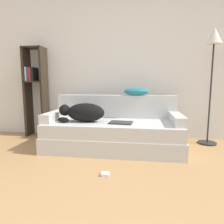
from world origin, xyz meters
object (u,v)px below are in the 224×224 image
Objects in this scene: floor_lamp at (213,53)px; power_adapter at (105,174)px; couch at (113,135)px; laptop at (121,123)px; bookshelf at (35,87)px; dog at (83,112)px; throw_pillow at (136,92)px.

power_adapter is (-1.39, -1.31, -1.37)m from floor_lamp.
couch is 0.88m from power_adapter.
bookshelf reaches higher than laptop.
dog reaches higher than laptop.
laptop is at bearing -23.18° from bookshelf.
dog is at bearing -150.78° from throw_pillow.
dog is 8.21× the size of power_adapter.
dog is 1.74× the size of throw_pillow.
couch is 23.88× the size of power_adapter.
power_adapter is at bearing -91.08° from laptop.
dog is 0.55m from laptop.
power_adapter is at bearing -43.54° from bookshelf.
dog is at bearing -178.10° from laptop.
throw_pillow reaches higher than couch.
throw_pillow is (0.32, 0.33, 0.62)m from couch.
power_adapter is (0.45, -0.78, -0.52)m from dog.
couch is 1.91m from floor_lamp.
throw_pillow is at bearing 76.75° from power_adapter.
throw_pillow reaches higher than laptop.
power_adapter is at bearing -87.59° from couch.
bookshelf is at bearing 136.46° from power_adapter.
power_adapter is (0.04, -0.86, -0.18)m from couch.
bookshelf is at bearing 177.61° from floor_lamp.
throw_pillow is at bearing 72.30° from laptop.
laptop is at bearing -3.78° from dog.
bookshelf is at bearing 158.73° from couch.
couch is at bearing 92.41° from power_adapter.
floor_lamp reaches higher than couch.
throw_pillow reaches higher than dog.
laptop reaches higher than power_adapter.
bookshelf is 2.94m from floor_lamp.
couch is 5.05× the size of throw_pillow.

